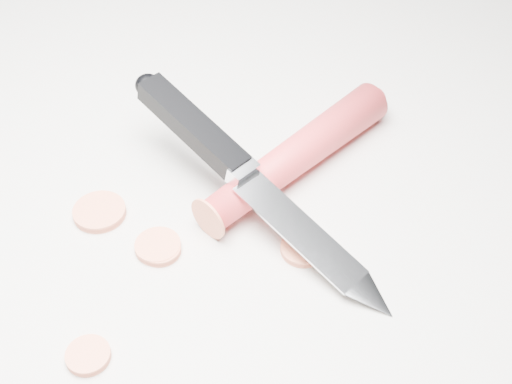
# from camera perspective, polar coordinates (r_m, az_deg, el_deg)

# --- Properties ---
(ground) EXTENTS (2.40, 2.40, 0.00)m
(ground) POSITION_cam_1_polar(r_m,az_deg,el_deg) (0.55, -4.54, -2.07)
(ground) COLOR beige
(ground) RESTS_ON ground
(carrot) EXTENTS (0.12, 0.19, 0.03)m
(carrot) POSITION_cam_1_polar(r_m,az_deg,el_deg) (0.58, 3.28, 2.98)
(carrot) COLOR red
(carrot) RESTS_ON ground
(carrot_slice_0) EXTENTS (0.03, 0.03, 0.01)m
(carrot_slice_0) POSITION_cam_1_polar(r_m,az_deg,el_deg) (0.53, -7.65, -4.57)
(carrot_slice_0) COLOR #F57850
(carrot_slice_0) RESTS_ON ground
(carrot_slice_1) EXTENTS (0.03, 0.03, 0.01)m
(carrot_slice_1) POSITION_cam_1_polar(r_m,az_deg,el_deg) (0.53, 3.77, -4.53)
(carrot_slice_1) COLOR #F57850
(carrot_slice_1) RESTS_ON ground
(carrot_slice_2) EXTENTS (0.03, 0.03, 0.01)m
(carrot_slice_2) POSITION_cam_1_polar(r_m,az_deg,el_deg) (0.53, -7.86, -4.32)
(carrot_slice_2) COLOR #F57850
(carrot_slice_2) RESTS_ON ground
(carrot_slice_3) EXTENTS (0.03, 0.03, 0.01)m
(carrot_slice_3) POSITION_cam_1_polar(r_m,az_deg,el_deg) (0.49, -13.28, -12.61)
(carrot_slice_3) COLOR #F57850
(carrot_slice_3) RESTS_ON ground
(carrot_slice_4) EXTENTS (0.04, 0.04, 0.01)m
(carrot_slice_4) POSITION_cam_1_polar(r_m,az_deg,el_deg) (0.56, -12.42, -1.56)
(carrot_slice_4) COLOR #F57850
(carrot_slice_4) RESTS_ON ground
(kitchen_knife) EXTENTS (0.25, 0.15, 0.07)m
(kitchen_knife) POSITION_cam_1_polar(r_m,az_deg,el_deg) (0.53, 0.10, 0.76)
(kitchen_knife) COLOR silver
(kitchen_knife) RESTS_ON ground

